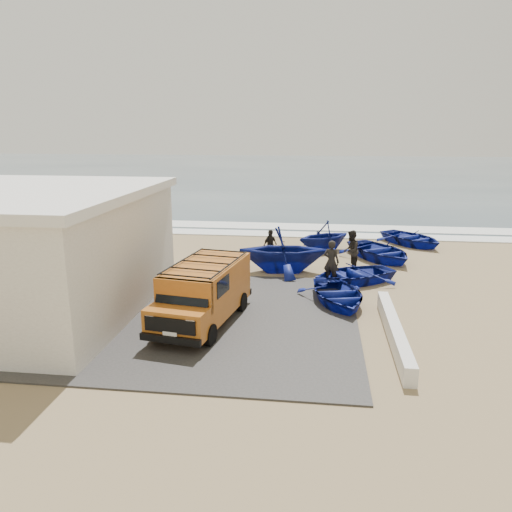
{
  "coord_description": "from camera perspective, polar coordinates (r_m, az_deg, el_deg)",
  "views": [
    {
      "loc": [
        2.59,
        -17.56,
        6.3
      ],
      "look_at": [
        0.12,
        2.03,
        1.2
      ],
      "focal_mm": 35.0,
      "sensor_mm": 36.0,
      "label": 1
    }
  ],
  "objects": [
    {
      "name": "boat_near_right",
      "position": [
        21.16,
        11.0,
        -2.04
      ],
      "size": [
        4.45,
        4.05,
        0.75
      ],
      "primitive_type": "imported",
      "rotation": [
        0.0,
        0.0,
        -1.06
      ],
      "color": "navy",
      "rests_on": "ground"
    },
    {
      "name": "ground",
      "position": [
        18.83,
        -1.13,
        -5.06
      ],
      "size": [
        160.0,
        160.0,
        0.0
      ],
      "primitive_type": "plane",
      "color": "#937B55"
    },
    {
      "name": "boat_far_right",
      "position": [
        28.78,
        17.33,
        1.98
      ],
      "size": [
        4.51,
        4.73,
        0.8
      ],
      "primitive_type": "imported",
      "rotation": [
        0.0,
        0.0,
        0.65
      ],
      "color": "navy",
      "rests_on": "ground"
    },
    {
      "name": "fisherman_back",
      "position": [
        24.13,
        1.62,
        1.23
      ],
      "size": [
        0.84,
        0.94,
        1.54
      ],
      "primitive_type": "imported",
      "rotation": [
        0.0,
        0.0,
        0.92
      ],
      "color": "black",
      "rests_on": "ground"
    },
    {
      "name": "surf_line",
      "position": [
        30.32,
        2.14,
        2.54
      ],
      "size": [
        180.0,
        1.6,
        0.06
      ],
      "primitive_type": "cube",
      "color": "white",
      "rests_on": "ground"
    },
    {
      "name": "ocean",
      "position": [
        73.87,
        5.23,
        9.53
      ],
      "size": [
        180.0,
        88.0,
        0.01
      ],
      "primitive_type": "cube",
      "color": "#385166",
      "rests_on": "ground"
    },
    {
      "name": "boat_far_left",
      "position": [
        26.26,
        7.76,
        2.27
      ],
      "size": [
        4.03,
        3.95,
        1.61
      ],
      "primitive_type": "imported",
      "rotation": [
        0.0,
        0.0,
        -0.93
      ],
      "color": "navy",
      "rests_on": "ground"
    },
    {
      "name": "building",
      "position": [
        19.0,
        -25.11,
        0.52
      ],
      "size": [
        8.4,
        9.4,
        4.3
      ],
      "color": "white",
      "rests_on": "ground"
    },
    {
      "name": "parapet",
      "position": [
        15.94,
        15.5,
        -8.28
      ],
      "size": [
        0.35,
        6.0,
        0.55
      ],
      "primitive_type": "cube",
      "color": "silver",
      "rests_on": "ground"
    },
    {
      "name": "boat_mid_right",
      "position": [
        25.17,
        13.93,
        0.56
      ],
      "size": [
        4.63,
        5.06,
        0.86
      ],
      "primitive_type": "imported",
      "rotation": [
        0.0,
        0.0,
        0.52
      ],
      "color": "navy",
      "rests_on": "ground"
    },
    {
      "name": "boat_mid_left",
      "position": [
        22.23,
        3.12,
        0.74
      ],
      "size": [
        4.24,
        3.77,
        2.05
      ],
      "primitive_type": "imported",
      "rotation": [
        0.0,
        0.0,
        1.68
      ],
      "color": "navy",
      "rests_on": "ground"
    },
    {
      "name": "van",
      "position": [
        16.47,
        -6.01,
        -4.0
      ],
      "size": [
        2.62,
        5.01,
        2.04
      ],
      "rotation": [
        0.0,
        0.0,
        -0.17
      ],
      "color": "#B8621B",
      "rests_on": "ground"
    },
    {
      "name": "fisherman_middle",
      "position": [
        22.86,
        10.79,
        0.62
      ],
      "size": [
        0.92,
        1.05,
        1.85
      ],
      "primitive_type": "imported",
      "rotation": [
        0.0,
        0.0,
        -1.84
      ],
      "color": "black",
      "rests_on": "ground"
    },
    {
      "name": "fisherman_front",
      "position": [
        20.84,
        8.6,
        -0.66
      ],
      "size": [
        0.78,
        0.65,
        1.82
      ],
      "primitive_type": "imported",
      "rotation": [
        0.0,
        0.0,
        2.77
      ],
      "color": "black",
      "rests_on": "ground"
    },
    {
      "name": "boat_near_left",
      "position": [
        18.57,
        9.31,
        -4.33
      ],
      "size": [
        3.36,
        4.1,
        0.74
      ],
      "primitive_type": "imported",
      "rotation": [
        0.0,
        0.0,
        0.25
      ],
      "color": "navy",
      "rests_on": "ground"
    },
    {
      "name": "surf_wash",
      "position": [
        32.77,
        2.53,
        3.42
      ],
      "size": [
        180.0,
        2.2,
        0.04
      ],
      "primitive_type": "cube",
      "color": "white",
      "rests_on": "ground"
    },
    {
      "name": "slab",
      "position": [
        17.39,
        -8.68,
        -6.84
      ],
      "size": [
        12.0,
        10.0,
        0.05
      ],
      "primitive_type": "cube",
      "color": "#393734",
      "rests_on": "ground"
    }
  ]
}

